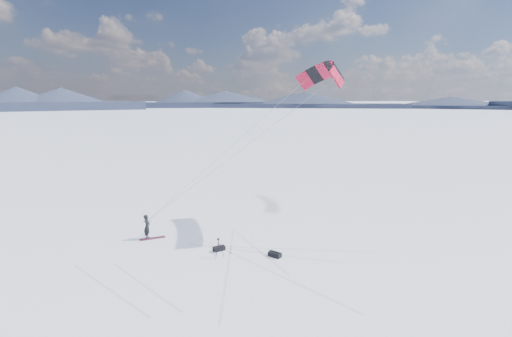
{
  "coord_description": "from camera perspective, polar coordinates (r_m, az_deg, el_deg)",
  "views": [
    {
      "loc": [
        0.87,
        -21.15,
        9.25
      ],
      "look_at": [
        3.82,
        3.83,
        4.42
      ],
      "focal_mm": 26.0,
      "sensor_mm": 36.0,
      "label": 1
    }
  ],
  "objects": [
    {
      "name": "snowboard",
      "position": [
        26.05,
        -15.64,
        -10.3
      ],
      "size": [
        1.69,
        0.77,
        0.04
      ],
      "primitive_type": "cube",
      "rotation": [
        0.0,
        0.0,
        0.29
      ],
      "color": "maroon",
      "rests_on": "ground"
    },
    {
      "name": "gear_bag_a",
      "position": [
        23.36,
        -5.71,
        -12.13
      ],
      "size": [
        0.81,
        0.6,
        0.33
      ],
      "rotation": [
        0.0,
        0.0,
        0.4
      ],
      "color": "black",
      "rests_on": "ground"
    },
    {
      "name": "ground",
      "position": [
        23.1,
        -8.53,
        -12.87
      ],
      "size": [
        1800.0,
        1800.0,
        0.0
      ],
      "primitive_type": "plane",
      "color": "white"
    },
    {
      "name": "tripod",
      "position": [
        22.2,
        -5.81,
        -11.66
      ],
      "size": [
        0.54,
        0.6,
        1.19
      ],
      "rotation": [
        0.0,
        0.0,
        -0.04
      ],
      "color": "black",
      "rests_on": "ground"
    },
    {
      "name": "power_kite",
      "position": [
        27.02,
        10.47,
        14.02
      ],
      "size": [
        13.55,
        6.03,
        10.57
      ],
      "color": "#B0102E",
      "rests_on": "ground"
    },
    {
      "name": "horizon_hills",
      "position": [
        22.04,
        -8.76,
        -5.49
      ],
      "size": [
        704.47,
        706.88,
        8.0
      ],
      "color": "#161E30",
      "rests_on": "ground"
    },
    {
      "name": "snowkiter",
      "position": [
        26.18,
        -16.31,
        -10.29
      ],
      "size": [
        0.44,
        0.63,
        1.66
      ],
      "primitive_type": "imported",
      "rotation": [
        0.0,
        0.0,
        1.49
      ],
      "color": "black",
      "rests_on": "ground"
    },
    {
      "name": "gear_bag_b",
      "position": [
        22.46,
        2.91,
        -13.05
      ],
      "size": [
        0.81,
        0.79,
        0.35
      ],
      "rotation": [
        0.0,
        0.0,
        -0.75
      ],
      "color": "black",
      "rests_on": "ground"
    },
    {
      "name": "snow_tracks",
      "position": [
        23.09,
        -7.7,
        -12.84
      ],
      "size": [
        17.62,
        10.25,
        0.01
      ],
      "color": "silver",
      "rests_on": "ground"
    }
  ]
}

